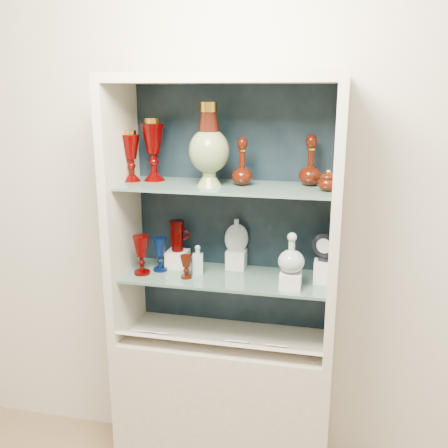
% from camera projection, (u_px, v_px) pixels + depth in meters
% --- Properties ---
extents(wall_back, '(3.50, 0.02, 2.80)m').
position_uv_depth(wall_back, '(234.00, 192.00, 2.39)').
color(wall_back, silver).
rests_on(wall_back, ground).
extents(cabinet_base, '(1.00, 0.40, 0.75)m').
position_uv_depth(cabinet_base, '(224.00, 406.00, 2.44)').
color(cabinet_base, beige).
rests_on(cabinet_base, ground).
extents(cabinet_back_panel, '(0.98, 0.02, 1.15)m').
position_uv_depth(cabinet_back_panel, '(233.00, 209.00, 2.38)').
color(cabinet_back_panel, black).
rests_on(cabinet_back_panel, cabinet_base).
extents(cabinet_side_left, '(0.04, 0.40, 1.15)m').
position_uv_depth(cabinet_side_left, '(123.00, 213.00, 2.30)').
color(cabinet_side_left, beige).
rests_on(cabinet_side_left, cabinet_base).
extents(cabinet_side_right, '(0.04, 0.40, 1.15)m').
position_uv_depth(cabinet_side_right, '(335.00, 225.00, 2.10)').
color(cabinet_side_right, beige).
rests_on(cabinet_side_right, cabinet_base).
extents(cabinet_top_cap, '(1.00, 0.40, 0.04)m').
position_uv_depth(cabinet_top_cap, '(224.00, 78.00, 2.05)').
color(cabinet_top_cap, beige).
rests_on(cabinet_top_cap, cabinet_side_left).
extents(shelf_lower, '(0.92, 0.34, 0.01)m').
position_uv_depth(shelf_lower, '(225.00, 277.00, 2.29)').
color(shelf_lower, slate).
rests_on(shelf_lower, cabinet_side_left).
extents(shelf_upper, '(0.92, 0.34, 0.01)m').
position_uv_depth(shelf_upper, '(225.00, 187.00, 2.18)').
color(shelf_upper, slate).
rests_on(shelf_upper, cabinet_side_left).
extents(label_ledge, '(0.92, 0.17, 0.09)m').
position_uv_depth(label_ledge, '(219.00, 342.00, 2.24)').
color(label_ledge, beige).
rests_on(label_ledge, cabinet_base).
extents(label_card_0, '(0.10, 0.06, 0.03)m').
position_uv_depth(label_card_0, '(238.00, 341.00, 2.21)').
color(label_card_0, white).
rests_on(label_card_0, label_ledge).
extents(label_card_1, '(0.10, 0.06, 0.03)m').
position_uv_depth(label_card_1, '(277.00, 345.00, 2.18)').
color(label_card_1, white).
rests_on(label_card_1, label_ledge).
extents(label_card_2, '(0.10, 0.06, 0.03)m').
position_uv_depth(label_card_2, '(160.00, 333.00, 2.29)').
color(label_card_2, white).
rests_on(label_card_2, label_ledge).
extents(label_card_3, '(0.10, 0.06, 0.03)m').
position_uv_depth(label_card_3, '(147.00, 331.00, 2.30)').
color(label_card_3, white).
rests_on(label_card_3, label_ledge).
extents(pedestal_lamp_left, '(0.10, 0.10, 0.23)m').
position_uv_depth(pedestal_lamp_left, '(131.00, 156.00, 2.26)').
color(pedestal_lamp_left, '#480000').
rests_on(pedestal_lamp_left, shelf_upper).
extents(pedestal_lamp_right, '(0.14, 0.14, 0.28)m').
position_uv_depth(pedestal_lamp_right, '(153.00, 150.00, 2.27)').
color(pedestal_lamp_right, '#480000').
rests_on(pedestal_lamp_right, shelf_upper).
extents(enamel_urn, '(0.18, 0.18, 0.36)m').
position_uv_depth(enamel_urn, '(209.00, 145.00, 2.12)').
color(enamel_urn, '#0E4816').
rests_on(enamel_urn, shelf_upper).
extents(ruby_decanter_a, '(0.10, 0.10, 0.24)m').
position_uv_depth(ruby_decanter_a, '(242.00, 158.00, 2.15)').
color(ruby_decanter_a, '#461206').
rests_on(ruby_decanter_a, shelf_upper).
extents(ruby_decanter_b, '(0.11, 0.11, 0.23)m').
position_uv_depth(ruby_decanter_b, '(311.00, 159.00, 2.15)').
color(ruby_decanter_b, '#461206').
rests_on(ruby_decanter_b, shelf_upper).
extents(lidded_bowl, '(0.09, 0.09, 0.09)m').
position_uv_depth(lidded_bowl, '(328.00, 180.00, 2.04)').
color(lidded_bowl, '#461206').
rests_on(lidded_bowl, shelf_upper).
extents(cobalt_goblet, '(0.07, 0.07, 0.16)m').
position_uv_depth(cobalt_goblet, '(160.00, 254.00, 2.33)').
color(cobalt_goblet, '#041243').
rests_on(cobalt_goblet, shelf_lower).
extents(ruby_goblet_tall, '(0.10, 0.10, 0.18)m').
position_uv_depth(ruby_goblet_tall, '(141.00, 255.00, 2.29)').
color(ruby_goblet_tall, '#480000').
rests_on(ruby_goblet_tall, shelf_lower).
extents(ruby_goblet_small, '(0.07, 0.07, 0.11)m').
position_uv_depth(ruby_goblet_small, '(186.00, 267.00, 2.25)').
color(ruby_goblet_small, '#461206').
rests_on(ruby_goblet_small, shelf_lower).
extents(riser_ruby_pitcher, '(0.10, 0.10, 0.08)m').
position_uv_depth(riser_ruby_pitcher, '(178.00, 259.00, 2.40)').
color(riser_ruby_pitcher, silver).
rests_on(riser_ruby_pitcher, shelf_lower).
extents(ruby_pitcher, '(0.12, 0.08, 0.15)m').
position_uv_depth(ruby_pitcher, '(177.00, 236.00, 2.37)').
color(ruby_pitcher, '#480000').
rests_on(ruby_pitcher, riser_ruby_pitcher).
extents(clear_square_bottle, '(0.06, 0.06, 0.14)m').
position_uv_depth(clear_square_bottle, '(198.00, 260.00, 2.29)').
color(clear_square_bottle, '#9CADB3').
rests_on(clear_square_bottle, shelf_lower).
extents(riser_flat_flask, '(0.09, 0.09, 0.09)m').
position_uv_depth(riser_flat_flask, '(236.00, 259.00, 2.37)').
color(riser_flat_flask, silver).
rests_on(riser_flat_flask, shelf_lower).
extents(flat_flask, '(0.12, 0.08, 0.16)m').
position_uv_depth(flat_flask, '(236.00, 234.00, 2.34)').
color(flat_flask, '#A9B5BC').
rests_on(flat_flask, riser_flat_flask).
extents(riser_clear_round_decanter, '(0.09, 0.09, 0.07)m').
position_uv_depth(riser_clear_round_decanter, '(291.00, 280.00, 2.13)').
color(riser_clear_round_decanter, silver).
rests_on(riser_clear_round_decanter, shelf_lower).
extents(clear_round_decanter, '(0.15, 0.15, 0.17)m').
position_uv_depth(clear_round_decanter, '(291.00, 254.00, 2.10)').
color(clear_round_decanter, '#9CADB3').
rests_on(clear_round_decanter, riser_clear_round_decanter).
extents(riser_cameo_medallion, '(0.08, 0.08, 0.10)m').
position_uv_depth(riser_cameo_medallion, '(323.00, 272.00, 2.19)').
color(riser_cameo_medallion, silver).
rests_on(riser_cameo_medallion, shelf_lower).
extents(cameo_medallion, '(0.12, 0.07, 0.13)m').
position_uv_depth(cameo_medallion, '(324.00, 247.00, 2.16)').
color(cameo_medallion, black).
rests_on(cameo_medallion, riser_cameo_medallion).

